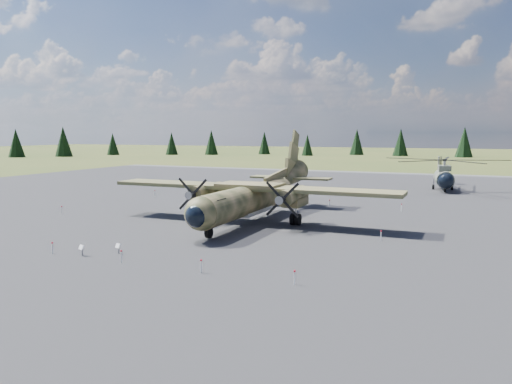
% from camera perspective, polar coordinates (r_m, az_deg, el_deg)
% --- Properties ---
extents(ground, '(500.00, 500.00, 0.00)m').
position_cam_1_polar(ground, '(46.23, -6.57, -3.84)').
color(ground, brown).
rests_on(ground, ground).
extents(apron, '(120.00, 120.00, 0.04)m').
position_cam_1_polar(apron, '(54.98, -1.34, -2.09)').
color(apron, '#58585D').
rests_on(apron, ground).
extents(transport_plane, '(28.36, 25.83, 9.39)m').
position_cam_1_polar(transport_plane, '(48.01, -0.20, -0.14)').
color(transport_plane, '#31371E').
rests_on(transport_plane, ground).
extents(helicopter_near, '(20.62, 22.77, 4.67)m').
position_cam_1_polar(helicopter_near, '(78.27, 20.70, 2.56)').
color(helicopter_near, gray).
rests_on(helicopter_near, ground).
extents(info_placard_left, '(0.53, 0.36, 0.78)m').
position_cam_1_polar(info_placard_left, '(36.85, -19.31, -6.10)').
color(info_placard_left, gray).
rests_on(info_placard_left, ground).
extents(info_placard_right, '(0.50, 0.34, 0.73)m').
position_cam_1_polar(info_placard_right, '(36.72, -15.48, -6.06)').
color(info_placard_right, gray).
rests_on(info_placard_right, ground).
extents(barrier_fence, '(33.12, 29.62, 0.85)m').
position_cam_1_polar(barrier_fence, '(46.31, -7.12, -3.19)').
color(barrier_fence, white).
rests_on(barrier_fence, ground).
extents(treeline, '(304.08, 316.96, 10.97)m').
position_cam_1_polar(treeline, '(39.71, 4.06, 1.54)').
color(treeline, black).
rests_on(treeline, ground).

